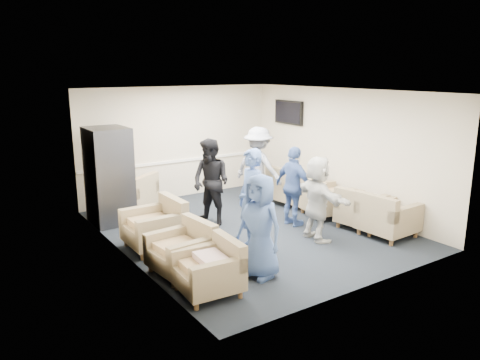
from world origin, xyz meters
TOP-DOWN VIEW (x-y plane):
  - floor at (0.00, 0.00)m, footprint 6.00×6.00m
  - ceiling at (0.00, 0.00)m, footprint 6.00×6.00m
  - back_wall at (0.00, 3.00)m, footprint 5.00×0.02m
  - front_wall at (0.00, -3.00)m, footprint 5.00×0.02m
  - left_wall at (-2.50, 0.00)m, footprint 0.02×6.00m
  - right_wall at (2.50, 0.00)m, footprint 0.02×6.00m
  - chair_rail at (0.00, 2.98)m, footprint 4.98×0.04m
  - tv at (2.44, 1.80)m, footprint 0.10×1.00m
  - armchair_left_near at (-1.97, -1.92)m, footprint 0.88×0.88m
  - armchair_left_mid at (-1.97, -1.08)m, footprint 0.93×0.93m
  - armchair_left_far at (-1.89, 0.12)m, footprint 0.94×0.94m
  - armchair_right_near at (1.92, -1.76)m, footprint 0.95×0.95m
  - armchair_right_midnear at (1.91, -1.20)m, footprint 1.01×1.01m
  - armchair_right_midfar at (1.85, -0.18)m, footprint 1.04×1.04m
  - armchair_right_far at (1.86, 0.92)m, footprint 1.05×1.05m
  - armchair_corner at (-1.49, 2.32)m, footprint 1.28×1.28m
  - vending_machine at (-2.09, 1.97)m, footprint 0.80×0.93m
  - backpack at (-1.58, -0.65)m, footprint 0.33×0.26m
  - pillow at (-1.98, -1.92)m, footprint 0.40×0.51m
  - person_front_left at (-1.08, -1.85)m, footprint 0.71×0.90m
  - person_mid_left at (-0.57, -0.89)m, footprint 0.50×0.70m
  - person_back_left at (-0.43, 0.72)m, footprint 0.92×1.03m
  - person_back_right at (1.10, 1.22)m, footprint 1.05×1.35m
  - person_mid_right at (0.90, -0.27)m, footprint 0.48×0.98m
  - person_front_right at (0.73, -1.15)m, footprint 0.67×1.51m

SIDE VIEW (x-z plane):
  - floor at x=0.00m, z-range 0.00..0.00m
  - backpack at x=-1.58m, z-range 0.01..0.50m
  - armchair_left_near at x=-1.97m, z-range 0.00..0.66m
  - armchair_left_mid at x=-1.97m, z-range 0.00..0.68m
  - armchair_right_midnear at x=1.91m, z-range 0.00..0.70m
  - armchair_right_midfar at x=1.85m, z-range 0.00..0.72m
  - armchair_right_near at x=1.92m, z-range 0.00..0.73m
  - armchair_corner at x=-1.49m, z-range 0.00..0.74m
  - armchair_left_far at x=-1.89m, z-range 0.00..0.75m
  - armchair_right_far at x=1.86m, z-range 0.00..0.76m
  - pillow at x=-1.98m, z-range 0.44..0.57m
  - person_front_right at x=0.73m, z-range 0.00..1.58m
  - person_front_left at x=-1.08m, z-range 0.00..1.61m
  - person_mid_right at x=0.90m, z-range 0.00..1.61m
  - person_back_left at x=-0.43m, z-range 0.00..1.75m
  - person_mid_left at x=-0.57m, z-range 0.00..1.80m
  - chair_rail at x=0.00m, z-range 0.87..0.93m
  - person_back_right at x=1.10m, z-range 0.00..1.83m
  - vending_machine at x=-2.09m, z-range 0.00..1.97m
  - back_wall at x=0.00m, z-range 0.00..2.70m
  - front_wall at x=0.00m, z-range 0.00..2.70m
  - left_wall at x=-2.50m, z-range 0.00..2.70m
  - right_wall at x=2.50m, z-range 0.00..2.70m
  - tv at x=2.44m, z-range 1.76..2.34m
  - ceiling at x=0.00m, z-range 2.70..2.70m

